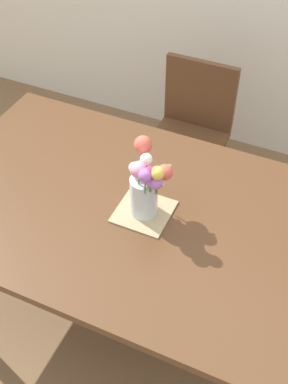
{
  "coord_description": "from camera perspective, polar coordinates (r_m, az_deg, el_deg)",
  "views": [
    {
      "loc": [
        0.63,
        -1.28,
        2.26
      ],
      "look_at": [
        0.05,
        0.0,
        0.85
      ],
      "focal_mm": 45.36,
      "sensor_mm": 36.0,
      "label": 1
    }
  ],
  "objects": [
    {
      "name": "placemat",
      "position": [
        2.07,
        0.0,
        -2.27
      ],
      "size": [
        0.23,
        0.23,
        0.01
      ],
      "primitive_type": "cube",
      "color": "tan",
      "rests_on": "dining_table"
    },
    {
      "name": "chair_far",
      "position": [
        2.87,
        5.59,
        7.5
      ],
      "size": [
        0.42,
        0.42,
        0.9
      ],
      "rotation": [
        0.0,
        0.0,
        3.14
      ],
      "color": "brown",
      "rests_on": "ground_plane"
    },
    {
      "name": "ground_plane",
      "position": [
        2.67,
        -1.05,
        -12.75
      ],
      "size": [
        12.0,
        12.0,
        0.0
      ],
      "primitive_type": "plane",
      "color": "brown"
    },
    {
      "name": "flower_vase",
      "position": [
        1.95,
        0.26,
        1.08
      ],
      "size": [
        0.19,
        0.22,
        0.32
      ],
      "color": "silver",
      "rests_on": "placemat"
    },
    {
      "name": "dining_table",
      "position": [
        2.14,
        -1.27,
        -3.26
      ],
      "size": [
        1.85,
        1.13,
        0.73
      ],
      "color": "brown",
      "rests_on": "ground_plane"
    }
  ]
}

